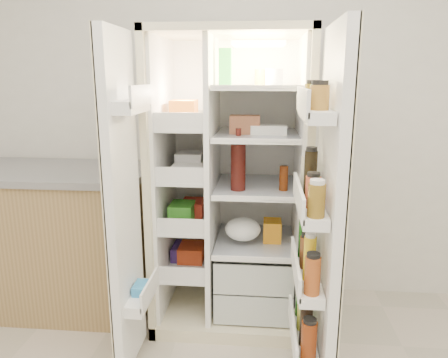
{
  "coord_description": "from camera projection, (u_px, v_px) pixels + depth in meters",
  "views": [
    {
      "loc": [
        0.05,
        -0.93,
        1.54
      ],
      "look_at": [
        -0.15,
        1.25,
        1.01
      ],
      "focal_mm": 34.0,
      "sensor_mm": 36.0,
      "label": 1
    }
  ],
  "objects": [
    {
      "name": "wall_back",
      "position": [
        257.0,
        105.0,
        2.88
      ],
      "size": [
        4.0,
        0.02,
        2.7
      ],
      "primitive_type": "cube",
      "color": "white",
      "rests_on": "floor"
    },
    {
      "name": "refrigerator",
      "position": [
        234.0,
        205.0,
        2.7
      ],
      "size": [
        0.92,
        0.7,
        1.8
      ],
      "color": "beige",
      "rests_on": "floor"
    },
    {
      "name": "freezer_door",
      "position": [
        124.0,
        208.0,
        2.13
      ],
      "size": [
        0.15,
        0.4,
        1.72
      ],
      "color": "white",
      "rests_on": "floor"
    },
    {
      "name": "fridge_door",
      "position": [
        324.0,
        224.0,
        1.96
      ],
      "size": [
        0.17,
        0.58,
        1.72
      ],
      "color": "white",
      "rests_on": "floor"
    },
    {
      "name": "kitchen_counter",
      "position": [
        55.0,
        238.0,
        2.86
      ],
      "size": [
        1.32,
        0.7,
        0.96
      ],
      "color": "#9E804F",
      "rests_on": "floor"
    }
  ]
}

